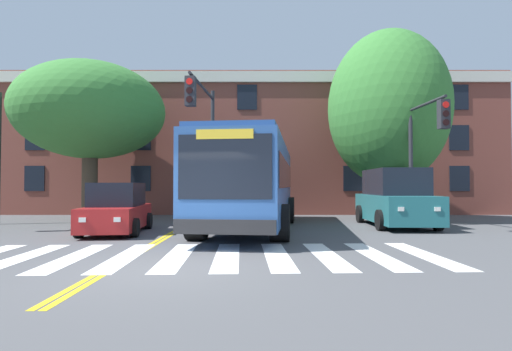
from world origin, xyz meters
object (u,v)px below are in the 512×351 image
car_red_near_lane (119,210)px  car_grey_behind_bus (243,198)px  city_bus (254,182)px  traffic_light_near_corner (426,138)px  street_tree_curbside_large (389,108)px  street_tree_curbside_small (92,111)px  car_teal_far_lane (397,199)px  traffic_light_overhead (206,127)px

car_red_near_lane → car_grey_behind_bus: 12.11m
city_bus → traffic_light_near_corner: traffic_light_near_corner is taller
car_grey_behind_bus → street_tree_curbside_large: (7.09, -6.69, 4.42)m
city_bus → car_red_near_lane: bearing=-164.2°
street_tree_curbside_small → city_bus: bearing=-23.8°
car_red_near_lane → car_teal_far_lane: size_ratio=0.81×
traffic_light_near_corner → traffic_light_overhead: size_ratio=0.90×
car_teal_far_lane → traffic_light_overhead: size_ratio=0.90×
car_teal_far_lane → street_tree_curbside_small: bearing=169.7°
street_tree_curbside_large → car_red_near_lane: bearing=-156.3°
car_red_near_lane → traffic_light_overhead: bearing=33.0°
traffic_light_near_corner → traffic_light_overhead: traffic_light_overhead is taller
car_red_near_lane → street_tree_curbside_small: street_tree_curbside_small is taller
car_grey_behind_bus → traffic_light_overhead: size_ratio=0.68×
car_teal_far_lane → car_grey_behind_bus: bearing=125.0°
city_bus → traffic_light_near_corner: (6.47, -0.12, 1.62)m
car_red_near_lane → traffic_light_overhead: traffic_light_overhead is taller
car_grey_behind_bus → street_tree_curbside_large: 10.70m
car_teal_far_lane → street_tree_curbside_large: 4.95m
car_red_near_lane → car_teal_far_lane: 10.58m
traffic_light_near_corner → street_tree_curbside_small: street_tree_curbside_small is taller
traffic_light_near_corner → street_tree_curbside_large: 4.07m
car_grey_behind_bus → street_tree_curbside_small: street_tree_curbside_small is taller
car_teal_far_lane → city_bus: bearing=-171.0°
city_bus → traffic_light_overhead: traffic_light_overhead is taller
traffic_light_near_corner → street_tree_curbside_small: (-14.00, 3.45, 1.67)m
car_teal_far_lane → street_tree_curbside_large: street_tree_curbside_large is taller
car_grey_behind_bus → traffic_light_near_corner: traffic_light_near_corner is taller
car_grey_behind_bus → traffic_light_overhead: 10.22m
city_bus → car_red_near_lane: (-4.63, -1.31, -0.99)m
car_teal_far_lane → traffic_light_near_corner: size_ratio=0.99×
city_bus → street_tree_curbside_small: size_ratio=1.17×
car_teal_far_lane → street_tree_curbside_small: (-13.24, 2.42, 3.99)m
street_tree_curbside_large → traffic_light_near_corner: bearing=-87.4°
car_red_near_lane → street_tree_curbside_large: street_tree_curbside_large is taller
city_bus → traffic_light_overhead: 2.89m
car_red_near_lane → car_grey_behind_bus: size_ratio=1.07×
car_teal_far_lane → street_tree_curbside_small: 14.04m
car_grey_behind_bus → street_tree_curbside_small: bearing=-134.6°
traffic_light_overhead → car_teal_far_lane: bearing=3.2°
traffic_light_near_corner → street_tree_curbside_large: (-0.16, 3.61, 1.88)m
car_grey_behind_bus → traffic_light_near_corner: 12.84m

